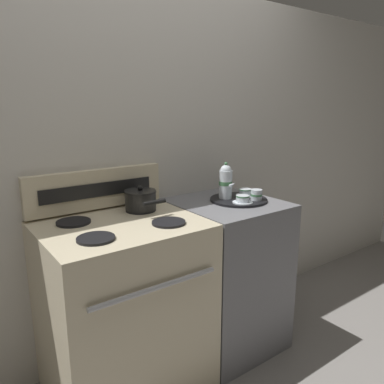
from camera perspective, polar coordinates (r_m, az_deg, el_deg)
The scene contains 11 objects.
ground_plane at distance 2.47m, azimuth -2.76°, elevation -24.59°, with size 6.00×6.00×0.00m, color gray.
wall_back at distance 2.28m, azimuth -7.82°, elevation 2.69°, with size 6.00×0.05×2.20m.
stove at distance 2.08m, azimuth -10.17°, elevation -17.06°, with size 0.79×0.66×0.95m.
control_panel at distance 2.12m, azimuth -14.34°, elevation 0.43°, with size 0.77×0.05×0.22m.
side_counter at distance 2.43m, azimuth 5.15°, elevation -12.27°, with size 0.59×0.63×0.94m.
saucepan at distance 2.07m, azimuth -7.82°, elevation -1.12°, with size 0.17×0.25×0.13m.
serving_tray at distance 2.29m, azimuth 7.10°, elevation -1.15°, with size 0.35×0.35×0.01m.
teapot at distance 2.27m, azimuth 5.16°, elevation 1.61°, with size 0.08×0.13×0.22m.
teacup_left at distance 2.36m, azimuth 8.12°, elevation -0.05°, with size 0.12×0.12×0.04m.
teacup_right at distance 2.19m, azimuth 7.73°, elevation -1.09°, with size 0.12×0.12×0.04m.
creamer_jug at distance 2.27m, azimuth 9.79°, elevation -0.41°, with size 0.07×0.07×0.06m.
Camera 1 is at (-1.06, -1.63, 1.52)m, focal length 35.00 mm.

